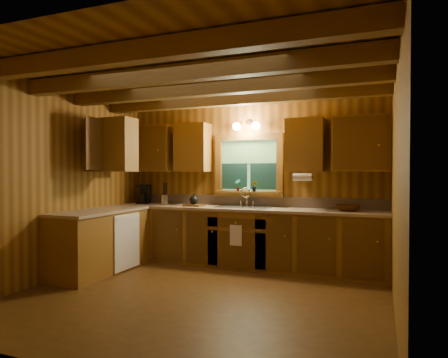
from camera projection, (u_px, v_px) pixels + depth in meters
room at (199, 185)px, 4.59m from camera, size 4.20×4.20×4.20m
ceiling_beams at (198, 81)px, 4.57m from camera, size 4.20×2.54×0.18m
base_cabinets at (205, 239)px, 5.98m from camera, size 4.20×2.22×0.86m
countertop at (206, 209)px, 5.98m from camera, size 4.20×2.24×0.04m
backsplash at (249, 201)px, 6.35m from camera, size 4.20×0.02×0.16m
dishwasher_panel at (127, 242)px, 5.78m from camera, size 0.02×0.60×0.80m
upper_cabinets at (205, 146)px, 6.11m from camera, size 4.19×1.77×0.78m
window at (249, 167)px, 6.32m from camera, size 1.12×0.08×1.00m
window_sill at (248, 192)px, 6.29m from camera, size 1.06×0.14×0.04m
wall_sconce at (246, 126)px, 6.20m from camera, size 0.45×0.21×0.17m
paper_towel_roll at (303, 177)px, 5.67m from camera, size 0.27×0.11×0.11m
dish_towel at (236, 235)px, 5.78m from camera, size 0.18×0.01×0.30m
sink at (243, 210)px, 6.09m from camera, size 0.82×0.48×0.43m
coffee_maker at (144, 194)px, 6.82m from camera, size 0.18×0.23×0.33m
utensil_crock at (165, 199)px, 6.64m from camera, size 0.13×0.13×0.37m
cutting_board at (194, 205)px, 6.32m from camera, size 0.31×0.23×0.03m
teakettle at (194, 200)px, 6.31m from camera, size 0.14×0.14×0.17m
wicker_basket at (347, 208)px, 5.54m from camera, size 0.38×0.38×0.08m
potted_plant_left at (238, 185)px, 6.32m from camera, size 0.12×0.10×0.19m
potted_plant_right at (255, 186)px, 6.21m from camera, size 0.11×0.10×0.16m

